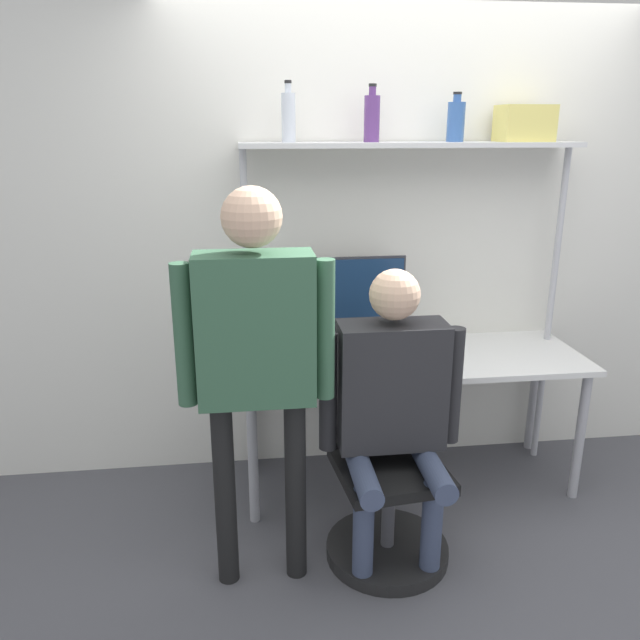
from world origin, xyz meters
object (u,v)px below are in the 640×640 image
office_chair (386,497)px  bottle_clear (288,116)px  monitor (346,298)px  bottle_blue (456,121)px  person_standing (256,343)px  bottle_purple (372,118)px  person_seated (393,397)px  storage_box (524,123)px  laptop (359,353)px  cell_phone (414,367)px

office_chair → bottle_clear: (-0.36, 0.75, 1.66)m
monitor → bottle_clear: bearing=174.4°
office_chair → bottle_blue: size_ratio=3.87×
person_standing → bottle_purple: bottle_purple is taller
office_chair → person_seated: 0.52m
monitor → office_chair: bearing=-84.4°
bottle_blue → bottle_clear: 0.84m
bottle_purple → storage_box: 0.79m
laptop → bottle_clear: (-0.32, 0.26, 1.14)m
person_standing → bottle_purple: 1.35m
office_chair → bottle_clear: bottle_clear is taller
monitor → office_chair: monitor is taller
laptop → cell_phone: size_ratio=2.12×
person_seated → storage_box: (0.84, 0.80, 1.11)m
person_seated → bottle_clear: bearing=114.7°
bottle_clear → person_standing: bearing=-103.6°
person_seated → bottle_purple: bearing=86.7°
person_seated → bottle_clear: (-0.37, 0.80, 1.15)m
bottle_blue → storage_box: (0.36, 0.00, -0.01)m
person_seated → person_standing: bearing=-174.1°
laptop → storage_box: storage_box is taller
person_standing → office_chair: bearing=10.4°
person_standing → storage_box: size_ratio=6.50×
person_standing → storage_box: (1.41, 0.86, 0.82)m
cell_phone → person_standing: bearing=-147.0°
person_seated → bottle_purple: (0.05, 0.80, 1.14)m
cell_phone → storage_box: 1.36m
bottle_purple → bottle_clear: 0.41m
monitor → bottle_clear: bottle_clear is taller
office_chair → person_standing: (-0.57, -0.10, 0.81)m
laptop → person_standing: 0.84m
office_chair → bottle_purple: bearing=86.2°
office_chair → person_seated: (0.00, -0.05, 0.52)m
bottle_purple → storage_box: size_ratio=1.05×
cell_phone → person_seated: person_seated is taller
person_seated → cell_phone: bearing=64.3°
cell_phone → office_chair: bearing=-118.6°
person_seated → bottle_purple: bottle_purple is taller
monitor → bottle_blue: bearing=3.0°
cell_phone → storage_box: storage_box is taller
bottle_clear → monitor: bearing=-5.6°
cell_phone → office_chair: office_chair is taller
office_chair → person_seated: size_ratio=0.68×
bottle_blue → office_chair: bearing=-122.5°
storage_box → bottle_blue: bearing=180.0°
laptop → bottle_blue: size_ratio=1.34×
person_standing → bottle_blue: 1.59m
bottle_purple → storage_box: bottle_purple is taller
office_chair → bottle_purple: bottle_purple is taller
monitor → storage_box: storage_box is taller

